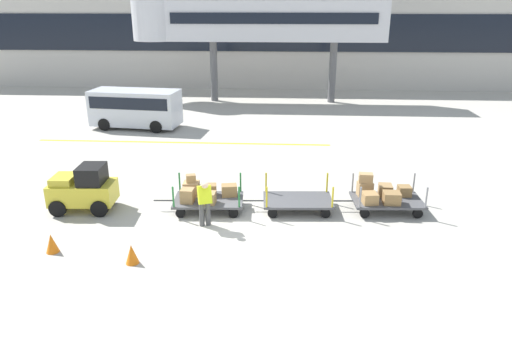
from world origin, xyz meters
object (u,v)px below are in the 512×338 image
at_px(baggage_handler, 205,201).
at_px(safety_cone_near, 132,254).
at_px(baggage_cart_middle, 297,201).
at_px(baggage_cart_tail, 383,195).
at_px(safety_cone_far, 52,243).
at_px(baggage_cart_lead, 205,195).
at_px(shuttle_van, 135,106).
at_px(baggage_tug, 84,189).

relative_size(baggage_handler, safety_cone_near, 2.84).
bearing_deg(baggage_cart_middle, baggage_handler, -154.45).
bearing_deg(baggage_cart_tail, baggage_cart_middle, -175.94).
distance_m(safety_cone_near, safety_cone_far, 2.46).
relative_size(baggage_cart_lead, baggage_handler, 1.94).
distance_m(baggage_cart_tail, shuttle_van, 15.51).
xyz_separation_m(baggage_cart_tail, safety_cone_far, (-9.80, -3.44, -0.25)).
bearing_deg(shuttle_van, baggage_cart_lead, -62.08).
distance_m(baggage_tug, baggage_cart_tail, 10.03).
xyz_separation_m(baggage_handler, safety_cone_far, (-4.04, -1.85, -0.59)).
height_order(baggage_cart_lead, safety_cone_near, baggage_cart_lead).
bearing_deg(safety_cone_near, baggage_cart_middle, 39.17).
height_order(baggage_tug, baggage_handler, baggage_tug).
xyz_separation_m(baggage_cart_middle, safety_cone_near, (-4.51, -3.68, -0.07)).
relative_size(baggage_cart_lead, shuttle_van, 0.61).
bearing_deg(safety_cone_near, baggage_tug, 128.83).
bearing_deg(baggage_handler, baggage_tug, 166.96).
bearing_deg(baggage_tug, baggage_cart_lead, 4.02).
bearing_deg(baggage_cart_tail, safety_cone_near, -152.26).
xyz_separation_m(baggage_cart_middle, baggage_handler, (-2.90, -1.39, 0.52)).
height_order(baggage_cart_lead, baggage_handler, baggage_handler).
bearing_deg(safety_cone_far, shuttle_van, 97.42).
bearing_deg(baggage_tug, shuttle_van, 98.23).
height_order(safety_cone_near, safety_cone_far, same).
bearing_deg(baggage_cart_tail, baggage_cart_lead, -176.93).
bearing_deg(safety_cone_far, baggage_cart_tail, 19.33).
xyz_separation_m(baggage_cart_middle, safety_cone_far, (-6.93, -3.23, -0.07)).
bearing_deg(shuttle_van, safety_cone_far, -82.58).
bearing_deg(baggage_handler, safety_cone_far, -155.40).
bearing_deg(safety_cone_far, baggage_handler, 24.60).
relative_size(baggage_cart_middle, baggage_handler, 1.94).
bearing_deg(baggage_cart_lead, baggage_tug, -175.98).
height_order(baggage_cart_tail, shuttle_van, shuttle_van).
distance_m(baggage_tug, baggage_cart_middle, 7.17).
distance_m(baggage_cart_tail, safety_cone_far, 10.39).
distance_m(baggage_handler, safety_cone_near, 2.86).
distance_m(baggage_tug, baggage_cart_lead, 4.06).
distance_m(baggage_cart_lead, baggage_cart_middle, 3.11).
bearing_deg(shuttle_van, baggage_cart_tail, -41.58).
bearing_deg(baggage_cart_tail, baggage_handler, -164.59).
height_order(baggage_tug, baggage_cart_tail, baggage_tug).
distance_m(baggage_cart_lead, safety_cone_far, 4.94).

